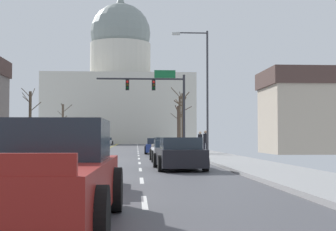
# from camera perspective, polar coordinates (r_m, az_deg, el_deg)

# --- Properties ---
(ground) EXTENTS (20.00, 180.00, 0.20)m
(ground) POSITION_cam_1_polar(r_m,az_deg,el_deg) (29.64, -10.08, -4.95)
(ground) COLOR #48484E
(signal_gantry) EXTENTS (7.91, 0.41, 7.19)m
(signal_gantry) POSITION_cam_1_polar(r_m,az_deg,el_deg) (45.30, -0.91, 2.52)
(signal_gantry) COLOR #28282D
(signal_gantry) RESTS_ON ground
(street_lamp_right) EXTENTS (2.51, 0.24, 8.51)m
(street_lamp_right) POSITION_cam_1_polar(r_m,az_deg,el_deg) (34.87, 3.94, 3.88)
(street_lamp_right) COLOR #333338
(street_lamp_right) RESTS_ON ground
(capitol_building) EXTENTS (29.31, 21.20, 31.51)m
(capitol_building) POSITION_cam_1_polar(r_m,az_deg,el_deg) (105.45, -5.40, 2.59)
(capitol_building) COLOR beige
(capitol_building) RESTS_ON ground
(sedan_near_00) EXTENTS (2.15, 4.43, 1.24)m
(sedan_near_00) POSITION_cam_1_polar(r_m,az_deg,el_deg) (40.12, -1.18, -3.51)
(sedan_near_00) COLOR navy
(sedan_near_00) RESTS_ON ground
(sedan_near_01) EXTENTS (2.07, 4.50, 1.31)m
(sedan_near_01) POSITION_cam_1_polar(r_m,az_deg,el_deg) (34.34, -0.21, -3.66)
(sedan_near_01) COLOR #6B6056
(sedan_near_01) RESTS_ON ground
(sedan_near_02) EXTENTS (2.06, 4.46, 1.16)m
(sedan_near_02) POSITION_cam_1_polar(r_m,az_deg,el_deg) (28.14, 0.09, -4.06)
(sedan_near_02) COLOR silver
(sedan_near_02) RESTS_ON ground
(sedan_near_03) EXTENTS (2.08, 4.41, 1.33)m
(sedan_near_03) POSITION_cam_1_polar(r_m,az_deg,el_deg) (20.96, 1.29, -4.44)
(sedan_near_03) COLOR black
(sedan_near_03) RESTS_ON ground
(sedan_near_04) EXTENTS (1.98, 4.33, 1.30)m
(sedan_near_04) POSITION_cam_1_polar(r_m,az_deg,el_deg) (13.61, -10.95, -5.49)
(sedan_near_04) COLOR #B71414
(sedan_near_04) RESTS_ON ground
(pickup_truck_near_05) EXTENTS (2.43, 5.56, 1.63)m
(pickup_truck_near_05) POSITION_cam_1_polar(r_m,az_deg,el_deg) (7.88, -14.38, -6.87)
(pickup_truck_near_05) COLOR maroon
(pickup_truck_near_05) RESTS_ON ground
(sedan_oncoming_00) EXTENTS (2.04, 4.35, 1.29)m
(sedan_oncoming_00) POSITION_cam_1_polar(r_m,az_deg,el_deg) (54.01, -9.17, -3.17)
(sedan_oncoming_00) COLOR silver
(sedan_oncoming_00) RESTS_ON ground
(sedan_oncoming_01) EXTENTS (2.16, 4.69, 1.29)m
(sedan_oncoming_01) POSITION_cam_1_polar(r_m,az_deg,el_deg) (67.92, -7.93, -3.01)
(sedan_oncoming_01) COLOR black
(sedan_oncoming_01) RESTS_ON ground
(sedan_oncoming_02) EXTENTS (2.11, 4.38, 1.22)m
(sedan_oncoming_02) POSITION_cam_1_polar(r_m,az_deg,el_deg) (76.45, -7.61, -2.96)
(sedan_oncoming_02) COLOR navy
(sedan_oncoming_02) RESTS_ON ground
(sedan_oncoming_03) EXTENTS (2.15, 4.40, 1.21)m
(sedan_oncoming_03) POSITION_cam_1_polar(r_m,az_deg,el_deg) (89.79, -6.90, -2.89)
(sedan_oncoming_03) COLOR silver
(sedan_oncoming_03) RESTS_ON ground
(flank_building_01) EXTENTS (9.69, 6.46, 6.75)m
(flank_building_01) POSITION_cam_1_polar(r_m,az_deg,el_deg) (43.04, 17.07, 0.45)
(flank_building_01) COLOR #B2A38E
(flank_building_01) RESTS_ON ground
(bare_tree_00) EXTENTS (1.49, 2.96, 6.32)m
(bare_tree_00) POSITION_cam_1_polar(r_m,az_deg,el_deg) (57.69, 1.36, -0.38)
(bare_tree_00) COLOR #4C3D2D
(bare_tree_00) RESTS_ON ground
(bare_tree_01) EXTENTS (2.26, 1.73, 6.35)m
(bare_tree_01) POSITION_cam_1_polar(r_m,az_deg,el_deg) (79.54, -11.75, -0.89)
(bare_tree_01) COLOR brown
(bare_tree_01) RESTS_ON ground
(bare_tree_02) EXTENTS (2.78, 2.12, 5.58)m
(bare_tree_02) POSITION_cam_1_polar(r_m,az_deg,el_deg) (63.35, 1.19, -1.04)
(bare_tree_02) COLOR #423328
(bare_tree_02) RESTS_ON ground
(bare_tree_03) EXTENTS (2.41, 1.64, 6.80)m
(bare_tree_03) POSITION_cam_1_polar(r_m,az_deg,el_deg) (59.02, -15.27, -0.27)
(bare_tree_03) COLOR #4C3D2D
(bare_tree_03) RESTS_ON ground
(bare_tree_04) EXTENTS (1.70, 2.53, 6.40)m
(bare_tree_04) POSITION_cam_1_polar(r_m,az_deg,el_deg) (52.66, 1.65, -0.28)
(bare_tree_04) COLOR #4C3D2D
(bare_tree_04) RESTS_ON ground
(pedestrian_00) EXTENTS (0.35, 0.34, 1.62)m
(pedestrian_00) POSITION_cam_1_polar(r_m,az_deg,el_deg) (37.82, 3.64, -2.88)
(pedestrian_00) COLOR #4C4238
(pedestrian_00) RESTS_ON ground
(pedestrian_01) EXTENTS (0.35, 0.34, 1.65)m
(pedestrian_01) POSITION_cam_1_polar(r_m,az_deg,el_deg) (35.70, 4.25, -2.88)
(pedestrian_01) COLOR black
(pedestrian_01) RESTS_ON ground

